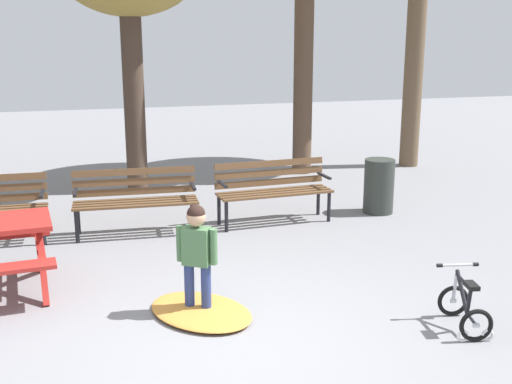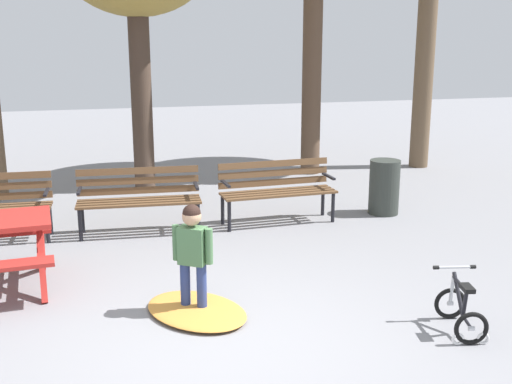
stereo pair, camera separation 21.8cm
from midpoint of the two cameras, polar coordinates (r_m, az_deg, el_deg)
ground at (r=5.54m, az=-4.17°, el=-13.75°), size 36.00×36.00×0.00m
park_bench_left at (r=8.49m, az=-11.47°, el=-0.34°), size 1.63×0.56×0.85m
park_bench_right at (r=8.84m, az=0.80°, el=0.52°), size 1.62×0.53×0.85m
child_standing at (r=5.96m, az=-6.37°, el=-5.23°), size 0.35×0.28×1.06m
kids_bicycle at (r=6.03m, az=17.20°, el=-9.86°), size 0.46×0.61×0.54m
leaf_pile at (r=6.13m, az=-6.00°, el=-10.57°), size 1.24×1.34×0.07m
trash_bin at (r=9.48m, az=10.31°, el=0.52°), size 0.44×0.44×0.80m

